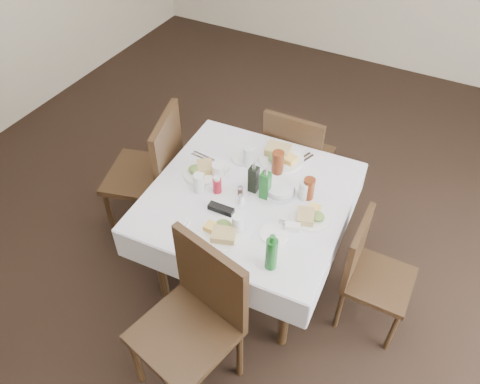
% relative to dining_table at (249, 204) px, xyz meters
% --- Properties ---
extents(ground_plane, '(7.00, 7.00, 0.00)m').
position_rel_dining_table_xyz_m(ground_plane, '(0.08, -0.08, -0.67)').
color(ground_plane, black).
extents(room_shell, '(6.04, 7.04, 2.80)m').
position_rel_dining_table_xyz_m(room_shell, '(0.08, -0.08, 1.04)').
color(room_shell, beige).
rests_on(room_shell, ground).
extents(dining_table, '(1.27, 1.27, 0.76)m').
position_rel_dining_table_xyz_m(dining_table, '(0.00, 0.00, 0.00)').
color(dining_table, black).
rests_on(dining_table, ground).
extents(chair_north, '(0.45, 0.45, 0.94)m').
position_rel_dining_table_xyz_m(chair_north, '(0.02, 0.75, -0.14)').
color(chair_north, black).
rests_on(chair_north, ground).
extents(chair_south, '(0.59, 0.59, 1.03)m').
position_rel_dining_table_xyz_m(chair_south, '(0.09, -0.78, -0.09)').
color(chair_south, black).
rests_on(chair_south, ground).
extents(chair_east, '(0.39, 0.39, 0.83)m').
position_rel_dining_table_xyz_m(chair_east, '(0.81, 0.03, -0.20)').
color(chair_east, black).
rests_on(chair_east, ground).
extents(chair_west, '(0.61, 0.61, 1.04)m').
position_rel_dining_table_xyz_m(chair_west, '(-0.80, 0.08, -0.08)').
color(chair_west, black).
rests_on(chair_west, ground).
extents(meal_north, '(0.31, 0.31, 0.07)m').
position_rel_dining_table_xyz_m(meal_north, '(0.03, 0.40, 0.11)').
color(meal_north, white).
rests_on(meal_north, dining_table).
extents(meal_south, '(0.26, 0.26, 0.06)m').
position_rel_dining_table_xyz_m(meal_south, '(0.01, -0.37, 0.11)').
color(meal_south, white).
rests_on(meal_south, dining_table).
extents(meal_east, '(0.24, 0.24, 0.05)m').
position_rel_dining_table_xyz_m(meal_east, '(0.41, -0.01, 0.11)').
color(meal_east, white).
rests_on(meal_east, dining_table).
extents(meal_west, '(0.24, 0.24, 0.05)m').
position_rel_dining_table_xyz_m(meal_west, '(-0.37, 0.03, 0.11)').
color(meal_west, white).
rests_on(meal_west, dining_table).
extents(side_plate_a, '(0.18, 0.18, 0.01)m').
position_rel_dining_table_xyz_m(side_plate_a, '(-0.19, 0.29, 0.09)').
color(side_plate_a, white).
rests_on(side_plate_a, dining_table).
extents(side_plate_b, '(0.16, 0.16, 0.01)m').
position_rel_dining_table_xyz_m(side_plate_b, '(0.28, -0.23, 0.09)').
color(side_plate_b, white).
rests_on(side_plate_b, dining_table).
extents(water_n, '(0.08, 0.08, 0.14)m').
position_rel_dining_table_xyz_m(water_n, '(-0.13, 0.25, 0.16)').
color(water_n, silver).
rests_on(water_n, dining_table).
extents(water_s, '(0.06, 0.06, 0.12)m').
position_rel_dining_table_xyz_m(water_s, '(0.08, -0.30, 0.15)').
color(water_s, silver).
rests_on(water_s, dining_table).
extents(water_e, '(0.07, 0.07, 0.12)m').
position_rel_dining_table_xyz_m(water_e, '(0.31, 0.13, 0.15)').
color(water_e, silver).
rests_on(water_e, dining_table).
extents(water_w, '(0.07, 0.07, 0.13)m').
position_rel_dining_table_xyz_m(water_w, '(-0.29, -0.11, 0.15)').
color(water_w, silver).
rests_on(water_w, dining_table).
extents(iced_tea_a, '(0.08, 0.08, 0.16)m').
position_rel_dining_table_xyz_m(iced_tea_a, '(0.07, 0.27, 0.17)').
color(iced_tea_a, maroon).
rests_on(iced_tea_a, dining_table).
extents(iced_tea_b, '(0.07, 0.07, 0.15)m').
position_rel_dining_table_xyz_m(iced_tea_b, '(0.33, 0.15, 0.16)').
color(iced_tea_b, maroon).
rests_on(iced_tea_b, dining_table).
extents(bread_basket, '(0.20, 0.20, 0.07)m').
position_rel_dining_table_xyz_m(bread_basket, '(0.16, 0.09, 0.12)').
color(bread_basket, silver).
rests_on(bread_basket, dining_table).
extents(oil_cruet_dark, '(0.06, 0.06, 0.23)m').
position_rel_dining_table_xyz_m(oil_cruet_dark, '(0.01, 0.05, 0.19)').
color(oil_cruet_dark, black).
rests_on(oil_cruet_dark, dining_table).
extents(oil_cruet_green, '(0.06, 0.06, 0.24)m').
position_rel_dining_table_xyz_m(oil_cruet_green, '(0.09, 0.03, 0.19)').
color(oil_cruet_green, '#165F1E').
rests_on(oil_cruet_green, dining_table).
extents(ketchup_bottle, '(0.05, 0.05, 0.12)m').
position_rel_dining_table_xyz_m(ketchup_bottle, '(-0.19, -0.07, 0.14)').
color(ketchup_bottle, maroon).
rests_on(ketchup_bottle, dining_table).
extents(salt_shaker, '(0.03, 0.03, 0.07)m').
position_rel_dining_table_xyz_m(salt_shaker, '(-0.01, -0.09, 0.12)').
color(salt_shaker, white).
rests_on(salt_shaker, dining_table).
extents(pepper_shaker, '(0.03, 0.03, 0.07)m').
position_rel_dining_table_xyz_m(pepper_shaker, '(-0.04, -0.03, 0.12)').
color(pepper_shaker, '#422D20').
rests_on(pepper_shaker, dining_table).
extents(coffee_mug, '(0.13, 0.13, 0.10)m').
position_rel_dining_table_xyz_m(coffee_mug, '(-0.25, 0.06, 0.13)').
color(coffee_mug, white).
rests_on(coffee_mug, dining_table).
extents(sunglasses, '(0.16, 0.06, 0.03)m').
position_rel_dining_table_xyz_m(sunglasses, '(-0.08, -0.20, 0.11)').
color(sunglasses, black).
rests_on(sunglasses, dining_table).
extents(green_bottle, '(0.06, 0.06, 0.25)m').
position_rel_dining_table_xyz_m(green_bottle, '(0.35, -0.44, 0.20)').
color(green_bottle, '#165F1E').
rests_on(green_bottle, dining_table).
extents(sugar_caddy, '(0.10, 0.08, 0.04)m').
position_rel_dining_table_xyz_m(sugar_caddy, '(0.35, -0.14, 0.11)').
color(sugar_caddy, white).
rests_on(sugar_caddy, dining_table).
extents(cutlery_n, '(0.10, 0.19, 0.01)m').
position_rel_dining_table_xyz_m(cutlery_n, '(0.17, 0.46, 0.09)').
color(cutlery_n, silver).
rests_on(cutlery_n, dining_table).
extents(cutlery_s, '(0.05, 0.16, 0.01)m').
position_rel_dining_table_xyz_m(cutlery_s, '(-0.20, -0.46, 0.09)').
color(cutlery_s, silver).
rests_on(cutlery_s, dining_table).
extents(cutlery_e, '(0.18, 0.08, 0.01)m').
position_rel_dining_table_xyz_m(cutlery_e, '(0.35, -0.11, 0.09)').
color(cutlery_e, silver).
rests_on(cutlery_e, dining_table).
extents(cutlery_w, '(0.18, 0.06, 0.01)m').
position_rel_dining_table_xyz_m(cutlery_w, '(-0.44, 0.17, 0.09)').
color(cutlery_w, silver).
rests_on(cutlery_w, dining_table).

